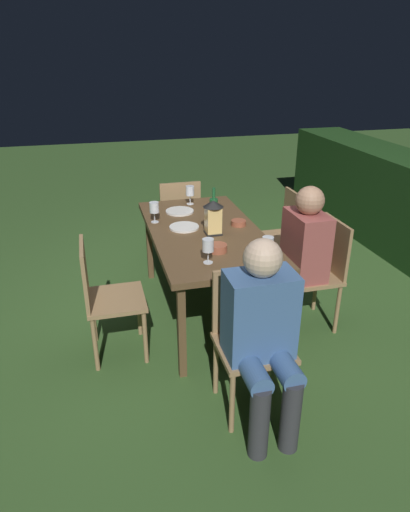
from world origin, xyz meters
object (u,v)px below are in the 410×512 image
chair_side_right_a (281,234)px  wine_glass_c (208,246)px  chair_head_far (250,334)px  bowl_bread (218,248)px  lantern_centerpiece (213,215)px  plate_a (184,227)px  wine_glass_a (154,208)px  person_in_blue (263,331)px  person_in_rust (297,253)px  chair_side_left_b (105,295)px  dining_table (205,237)px  green_bottle_on_table (214,210)px  bowl_olives (239,223)px  chair_head_near (179,217)px  plate_b (180,211)px  wine_glass_b (190,192)px  wine_glass_d (268,244)px  chair_side_right_b (318,269)px

chair_side_right_a → wine_glass_c: (0.95, -0.94, 0.38)m
chair_head_far → bowl_bread: (-0.65, -0.02, 0.29)m
lantern_centerpiece → plate_a: 0.29m
wine_glass_a → person_in_blue: bearing=12.9°
chair_head_far → wine_glass_c: size_ratio=5.15×
person_in_rust → lantern_centerpiece: bearing=-115.9°
chair_side_left_b → chair_side_right_a: same height
dining_table → wine_glass_c: bearing=-12.5°
person_in_blue → lantern_centerpiece: size_ratio=4.34×
person_in_blue → plate_a: 1.36m
green_bottle_on_table → wine_glass_c: size_ratio=1.72×
person_in_blue → bowl_olives: person_in_blue is taller
chair_head_near → plate_b: size_ratio=3.59×
wine_glass_a → wine_glass_b: size_ratio=1.00×
chair_head_far → chair_side_right_a: 1.65m
person_in_rust → wine_glass_d: 0.50m
chair_head_far → wine_glass_a: (-1.34, -0.35, 0.38)m
chair_side_left_b → bowl_bread: size_ratio=6.74×
chair_head_near → chair_side_right_a: bearing=49.2°
dining_table → chair_side_right_a: bearing=114.5°
wine_glass_b → plate_b: wine_glass_b is taller
plate_b → lantern_centerpiece: bearing=14.6°
lantern_centerpiece → wine_glass_b: bearing=-179.2°
chair_side_right_b → plate_a: bearing=-115.2°
wine_glass_b → chair_side_right_a: bearing=69.6°
bowl_olives → chair_side_right_b: bearing=52.5°
green_bottle_on_table → wine_glass_d: (0.79, 0.15, 0.01)m
chair_side_right_b → wine_glass_d: bearing=-63.6°
bowl_olives → wine_glass_c: bearing=-34.1°
dining_table → lantern_centerpiece: (0.09, 0.04, 0.21)m
person_in_rust → wine_glass_a: size_ratio=6.80×
person_in_blue → wine_glass_d: person_in_blue is taller
chair_head_near → plate_a: (0.99, -0.15, 0.27)m
green_bottle_on_table → bowl_olives: 0.23m
dining_table → green_bottle_on_table: bearing=143.2°
green_bottle_on_table → plate_a: bearing=-76.2°
plate_a → wine_glass_c: bearing=1.7°
wine_glass_b → wine_glass_c: same height
green_bottle_on_table → plate_b: size_ratio=1.20×
chair_side_right_b → lantern_centerpiece: 0.92m
chair_side_left_b → wine_glass_a: size_ratio=5.15×
wine_glass_c → bowl_olives: 0.75m
person_in_rust → plate_a: bearing=-120.6°
wine_glass_b → chair_head_near: bearing=-175.7°
chair_side_left_b → plate_a: size_ratio=3.71×
chair_side_right_b → chair_head_near: (-1.44, -0.81, 0.00)m
dining_table → person_in_blue: size_ratio=1.43×
wine_glass_d → chair_head_near: bearing=-171.4°
chair_side_right_b → chair_side_right_a: same height
chair_side_right_a → wine_glass_c: size_ratio=5.15×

